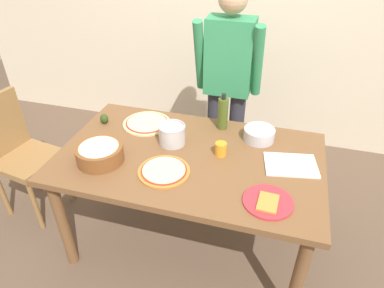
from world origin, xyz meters
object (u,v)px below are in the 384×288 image
(person_cook, at_px, (228,81))
(steel_pot, at_px, (172,134))
(pizza_raw_on_board, at_px, (147,123))
(chair_wooden_left, at_px, (18,150))
(cutting_board_white, at_px, (291,165))
(plate_with_slice, at_px, (268,202))
(dining_table, at_px, (190,167))
(mixing_bowl_steel, at_px, (259,134))
(popcorn_bowl, at_px, (100,152))
(avocado, at_px, (104,119))
(cup_orange, at_px, (221,149))
(olive_oil_bottle, at_px, (223,113))
(pizza_cooked_on_tray, at_px, (164,171))

(person_cook, distance_m, steel_pot, 0.70)
(steel_pot, bearing_deg, pizza_raw_on_board, 145.00)
(chair_wooden_left, bearing_deg, pizza_raw_on_board, 16.23)
(cutting_board_white, bearing_deg, plate_with_slice, -105.63)
(dining_table, relative_size, plate_with_slice, 6.15)
(mixing_bowl_steel, bearing_deg, popcorn_bowl, -150.94)
(popcorn_bowl, relative_size, avocado, 4.00)
(avocado, bearing_deg, cup_orange, -9.77)
(dining_table, bearing_deg, cup_orange, 17.20)
(pizza_raw_on_board, height_order, mixing_bowl_steel, mixing_bowl_steel)
(plate_with_slice, distance_m, cup_orange, 0.47)
(dining_table, bearing_deg, mixing_bowl_steel, 37.28)
(steel_pot, xyz_separation_m, cutting_board_white, (0.74, -0.04, -0.06))
(chair_wooden_left, distance_m, cup_orange, 1.52)
(popcorn_bowl, height_order, mixing_bowl_steel, popcorn_bowl)
(steel_pot, distance_m, cup_orange, 0.33)
(person_cook, height_order, olive_oil_bottle, person_cook)
(plate_with_slice, height_order, cutting_board_white, plate_with_slice)
(plate_with_slice, bearing_deg, avocado, 157.40)
(dining_table, relative_size, person_cook, 0.99)
(plate_with_slice, height_order, popcorn_bowl, popcorn_bowl)
(cup_orange, xyz_separation_m, avocado, (-0.86, 0.15, -0.01))
(pizza_raw_on_board, bearing_deg, dining_table, -34.75)
(popcorn_bowl, bearing_deg, steel_pot, 40.33)
(pizza_raw_on_board, bearing_deg, plate_with_slice, -32.13)
(cup_orange, bearing_deg, chair_wooden_left, -177.97)
(mixing_bowl_steel, xyz_separation_m, cup_orange, (-0.20, -0.24, 0.00))
(person_cook, distance_m, cup_orange, 0.72)
(steel_pot, xyz_separation_m, cup_orange, (0.33, -0.04, -0.02))
(pizza_raw_on_board, distance_m, plate_with_slice, 1.05)
(cutting_board_white, height_order, avocado, avocado)
(dining_table, height_order, person_cook, person_cook)
(popcorn_bowl, distance_m, olive_oil_bottle, 0.84)
(chair_wooden_left, distance_m, steel_pot, 1.21)
(avocado, bearing_deg, pizza_cooked_on_tray, -34.46)
(dining_table, height_order, avocado, avocado)
(pizza_cooked_on_tray, height_order, mixing_bowl_steel, mixing_bowl_steel)
(dining_table, height_order, olive_oil_bottle, olive_oil_bottle)
(dining_table, bearing_deg, cutting_board_white, 5.97)
(plate_with_slice, bearing_deg, mixing_bowl_steel, 101.43)
(mixing_bowl_steel, height_order, olive_oil_bottle, olive_oil_bottle)
(person_cook, xyz_separation_m, mixing_bowl_steel, (0.30, -0.47, -0.14))
(mixing_bowl_steel, xyz_separation_m, steel_pot, (-0.53, -0.19, 0.03))
(chair_wooden_left, bearing_deg, cutting_board_white, 1.79)
(dining_table, distance_m, pizza_raw_on_board, 0.49)
(mixing_bowl_steel, height_order, cup_orange, cup_orange)
(dining_table, relative_size, cutting_board_white, 5.33)
(dining_table, distance_m, olive_oil_bottle, 0.44)
(cup_orange, distance_m, cutting_board_white, 0.42)
(person_cook, height_order, avocado, person_cook)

